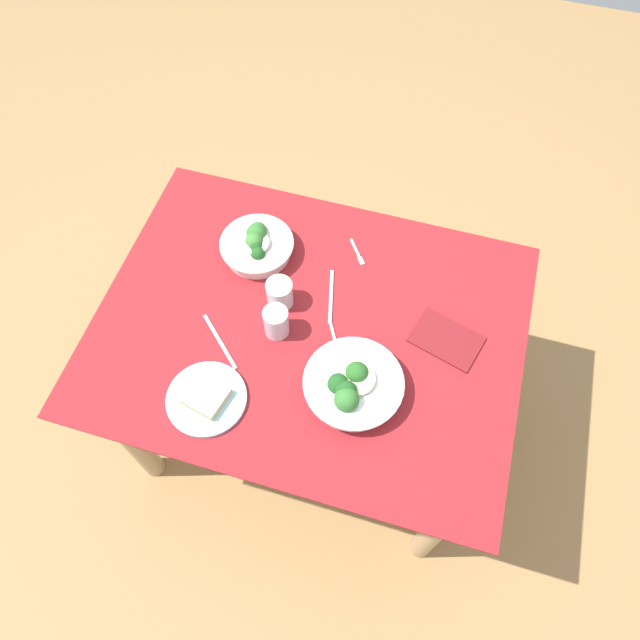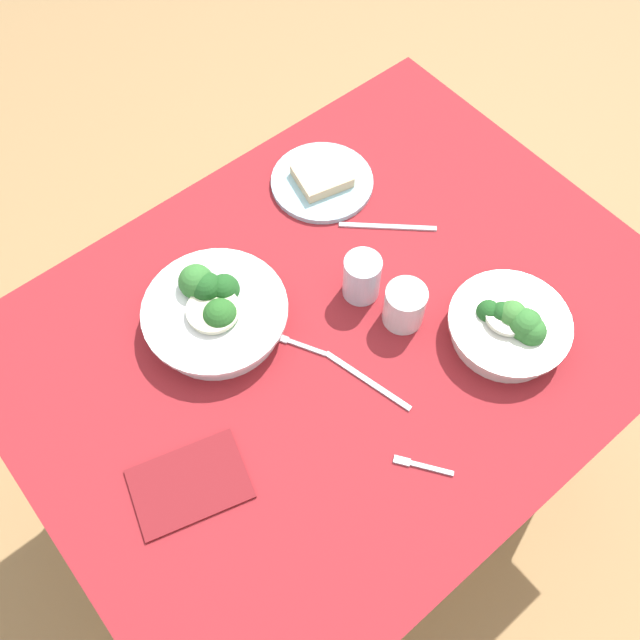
# 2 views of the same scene
# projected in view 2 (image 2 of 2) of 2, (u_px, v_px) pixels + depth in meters

# --- Properties ---
(ground_plane) EXTENTS (6.00, 6.00, 0.00)m
(ground_plane) POSITION_uv_depth(u_px,v_px,m) (334.00, 455.00, 1.92)
(ground_plane) COLOR #9E7547
(dining_table) EXTENTS (1.20, 0.92, 0.71)m
(dining_table) POSITION_uv_depth(u_px,v_px,m) (339.00, 357.00, 1.41)
(dining_table) COLOR maroon
(dining_table) RESTS_ON ground_plane
(broccoli_bowl_far) EXTENTS (0.26, 0.26, 0.10)m
(broccoli_bowl_far) POSITION_uv_depth(u_px,v_px,m) (215.00, 311.00, 1.28)
(broccoli_bowl_far) COLOR white
(broccoli_bowl_far) RESTS_ON dining_table
(broccoli_bowl_near) EXTENTS (0.22, 0.22, 0.09)m
(broccoli_bowl_near) POSITION_uv_depth(u_px,v_px,m) (510.00, 326.00, 1.27)
(broccoli_bowl_near) COLOR silver
(broccoli_bowl_near) RESTS_ON dining_table
(bread_side_plate) EXTENTS (0.21, 0.21, 0.04)m
(bread_side_plate) POSITION_uv_depth(u_px,v_px,m) (322.00, 180.00, 1.47)
(bread_side_plate) COLOR #99C6D1
(bread_side_plate) RESTS_ON dining_table
(water_glass_center) EXTENTS (0.07, 0.07, 0.10)m
(water_glass_center) POSITION_uv_depth(u_px,v_px,m) (362.00, 277.00, 1.30)
(water_glass_center) COLOR silver
(water_glass_center) RESTS_ON dining_table
(water_glass_side) EXTENTS (0.08, 0.08, 0.09)m
(water_glass_side) POSITION_uv_depth(u_px,v_px,m) (405.00, 306.00, 1.28)
(water_glass_side) COLOR silver
(water_glass_side) RESTS_ON dining_table
(fork_by_far_bowl) EXTENTS (0.07, 0.09, 0.00)m
(fork_by_far_bowl) POSITION_uv_depth(u_px,v_px,m) (420.00, 465.00, 1.17)
(fork_by_far_bowl) COLOR #B7B7BC
(fork_by_far_bowl) RESTS_ON dining_table
(fork_by_near_bowl) EXTENTS (0.06, 0.09, 0.00)m
(fork_by_near_bowl) POSITION_uv_depth(u_px,v_px,m) (297.00, 344.00, 1.28)
(fork_by_near_bowl) COLOR #B7B7BC
(fork_by_near_bowl) RESTS_ON dining_table
(table_knife_left) EXTENTS (0.15, 0.14, 0.00)m
(table_knife_left) POSITION_uv_depth(u_px,v_px,m) (388.00, 227.00, 1.42)
(table_knife_left) COLOR #B7B7BC
(table_knife_left) RESTS_ON dining_table
(table_knife_right) EXTENTS (0.05, 0.18, 0.00)m
(table_knife_right) POSITION_uv_depth(u_px,v_px,m) (367.00, 381.00, 1.25)
(table_knife_right) COLOR #B7B7BC
(table_knife_right) RESTS_ON dining_table
(napkin_folded_upper) EXTENTS (0.21, 0.17, 0.01)m
(napkin_folded_upper) POSITION_uv_depth(u_px,v_px,m) (190.00, 484.00, 1.15)
(napkin_folded_upper) COLOR maroon
(napkin_folded_upper) RESTS_ON dining_table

